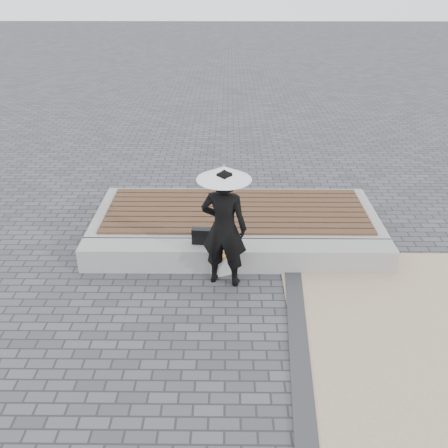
% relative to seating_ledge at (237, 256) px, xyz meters
% --- Properties ---
extents(ground, '(80.00, 80.00, 0.00)m').
position_rel_seating_ledge_xyz_m(ground, '(0.00, -1.60, -0.20)').
color(ground, '#4A494E').
rests_on(ground, ground).
extents(edging_band, '(0.61, 5.20, 0.04)m').
position_rel_seating_ledge_xyz_m(edging_band, '(0.75, -2.10, -0.18)').
color(edging_band, '#323235').
rests_on(edging_band, ground).
extents(seating_ledge, '(5.00, 0.45, 0.40)m').
position_rel_seating_ledge_xyz_m(seating_ledge, '(0.00, 0.00, 0.00)').
color(seating_ledge, gray).
rests_on(seating_ledge, ground).
extents(timber_platform, '(5.00, 2.00, 0.40)m').
position_rel_seating_ledge_xyz_m(timber_platform, '(0.00, 1.20, 0.00)').
color(timber_platform, '#9B9A95').
rests_on(timber_platform, ground).
extents(timber_decking, '(4.60, 1.80, 0.04)m').
position_rel_seating_ledge_xyz_m(timber_decking, '(0.00, 1.20, 0.22)').
color(timber_decking, brown).
rests_on(timber_decking, timber_platform).
extents(woman, '(0.77, 0.59, 1.86)m').
position_rel_seating_ledge_xyz_m(woman, '(-0.20, -0.43, 0.73)').
color(woman, black).
rests_on(woman, ground).
extents(parasol, '(0.77, 0.77, 0.99)m').
position_rel_seating_ledge_xyz_m(parasol, '(-0.20, -0.43, 1.59)').
color(parasol, '#A7A7AC').
rests_on(parasol, ground).
extents(handbag, '(0.37, 0.15, 0.26)m').
position_rel_seating_ledge_xyz_m(handbag, '(-0.53, 0.05, 0.33)').
color(handbag, black).
rests_on(handbag, seating_ledge).
extents(canvas_tote, '(0.38, 0.27, 0.37)m').
position_rel_seating_ledge_xyz_m(canvas_tote, '(-0.22, -0.21, -0.01)').
color(canvas_tote, silver).
rests_on(canvas_tote, ground).
extents(magazine, '(0.34, 0.28, 0.01)m').
position_rel_seating_ledge_xyz_m(magazine, '(-0.22, -0.26, 0.18)').
color(magazine, '#F2412A').
rests_on(magazine, canvas_tote).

